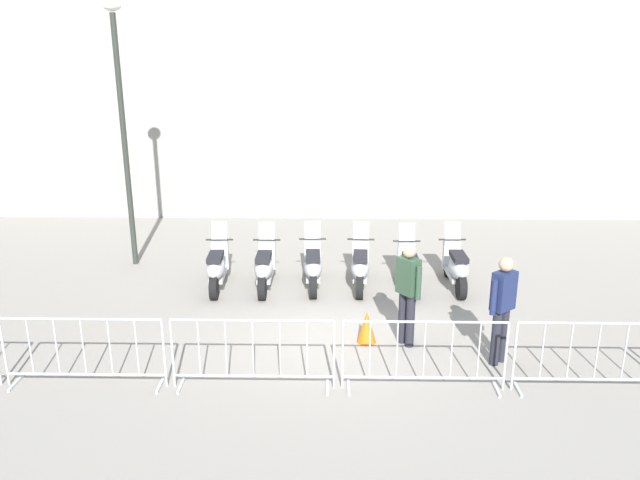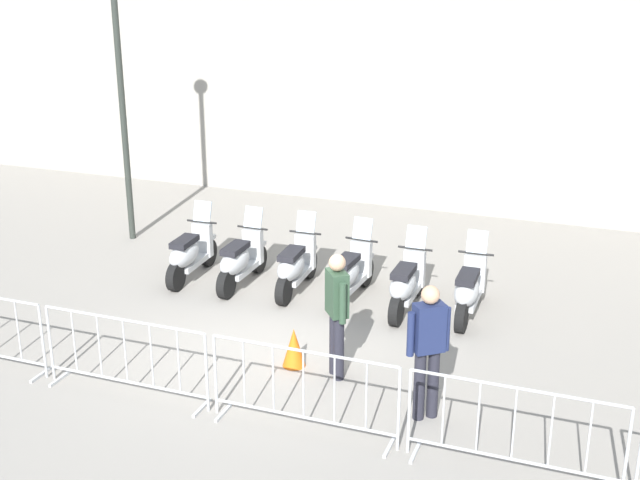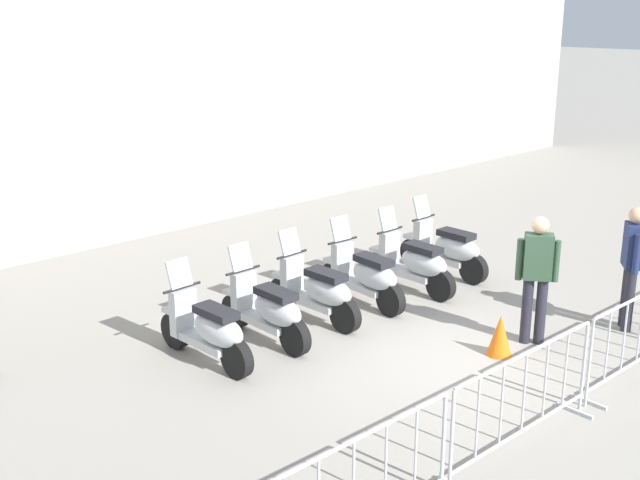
{
  "view_description": "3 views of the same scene",
  "coord_description": "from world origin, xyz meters",
  "px_view_note": "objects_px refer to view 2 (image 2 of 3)",
  "views": [
    {
      "loc": [
        -2.12,
        -9.45,
        4.73
      ],
      "look_at": [
        -0.02,
        1.45,
        1.24
      ],
      "focal_mm": 35.12,
      "sensor_mm": 36.0,
      "label": 1
    },
    {
      "loc": [
        2.3,
        -10.38,
        5.41
      ],
      "look_at": [
        0.5,
        1.5,
        1.18
      ],
      "focal_mm": 46.69,
      "sensor_mm": 36.0,
      "label": 2
    },
    {
      "loc": [
        -8.79,
        -4.06,
        4.48
      ],
      "look_at": [
        -0.05,
        2.12,
        1.22
      ],
      "focal_mm": 46.13,
      "sensor_mm": 36.0,
      "label": 3
    }
  ],
  "objects_px": {
    "barrier_segment_2": "(126,357)",
    "barrier_segment_3": "(303,391)",
    "motorcycle_3": "(350,274)",
    "officer_mid_plaza": "(337,309)",
    "barrier_segment_4": "(513,431)",
    "street_lamp": "(119,66)",
    "motorcycle_5": "(469,290)",
    "motorcycle_2": "(295,267)",
    "motorcycle_1": "(240,261)",
    "officer_near_row_end": "(428,345)",
    "traffic_cone": "(294,347)",
    "motorcycle_0": "(190,254)",
    "motorcycle_4": "(406,285)"
  },
  "relations": [
    {
      "from": "barrier_segment_4",
      "to": "street_lamp",
      "type": "relative_size",
      "value": 0.41
    },
    {
      "from": "motorcycle_1",
      "to": "motorcycle_4",
      "type": "relative_size",
      "value": 1.0
    },
    {
      "from": "motorcycle_4",
      "to": "barrier_segment_2",
      "type": "height_order",
      "value": "motorcycle_4"
    },
    {
      "from": "motorcycle_1",
      "to": "barrier_segment_4",
      "type": "relative_size",
      "value": 0.75
    },
    {
      "from": "motorcycle_1",
      "to": "officer_near_row_end",
      "type": "bearing_deg",
      "value": -49.22
    },
    {
      "from": "motorcycle_5",
      "to": "motorcycle_3",
      "type": "bearing_deg",
      "value": 168.54
    },
    {
      "from": "barrier_segment_2",
      "to": "officer_near_row_end",
      "type": "relative_size",
      "value": 1.32
    },
    {
      "from": "motorcycle_2",
      "to": "officer_mid_plaza",
      "type": "bearing_deg",
      "value": -68.99
    },
    {
      "from": "motorcycle_4",
      "to": "officer_mid_plaza",
      "type": "relative_size",
      "value": 0.99
    },
    {
      "from": "motorcycle_3",
      "to": "officer_mid_plaza",
      "type": "height_order",
      "value": "officer_mid_plaza"
    },
    {
      "from": "motorcycle_4",
      "to": "street_lamp",
      "type": "xyz_separation_m",
      "value": [
        -5.51,
        2.72,
        2.91
      ]
    },
    {
      "from": "street_lamp",
      "to": "officer_near_row_end",
      "type": "bearing_deg",
      "value": -44.5
    },
    {
      "from": "barrier_segment_3",
      "to": "motorcycle_2",
      "type": "bearing_deg",
      "value": 101.57
    },
    {
      "from": "motorcycle_5",
      "to": "officer_mid_plaza",
      "type": "distance_m",
      "value": 2.83
    },
    {
      "from": "motorcycle_1",
      "to": "officer_mid_plaza",
      "type": "bearing_deg",
      "value": -54.86
    },
    {
      "from": "barrier_segment_2",
      "to": "barrier_segment_3",
      "type": "height_order",
      "value": "same"
    },
    {
      "from": "motorcycle_0",
      "to": "street_lamp",
      "type": "relative_size",
      "value": 0.31
    },
    {
      "from": "street_lamp",
      "to": "motorcycle_1",
      "type": "bearing_deg",
      "value": -37.69
    },
    {
      "from": "motorcycle_1",
      "to": "officer_mid_plaza",
      "type": "height_order",
      "value": "officer_mid_plaza"
    },
    {
      "from": "motorcycle_2",
      "to": "barrier_segment_4",
      "type": "height_order",
      "value": "motorcycle_2"
    },
    {
      "from": "motorcycle_2",
      "to": "motorcycle_1",
      "type": "bearing_deg",
      "value": 173.07
    },
    {
      "from": "officer_near_row_end",
      "to": "officer_mid_plaza",
      "type": "relative_size",
      "value": 1.0
    },
    {
      "from": "motorcycle_3",
      "to": "motorcycle_2",
      "type": "bearing_deg",
      "value": 167.46
    },
    {
      "from": "motorcycle_5",
      "to": "traffic_cone",
      "type": "bearing_deg",
      "value": -140.48
    },
    {
      "from": "barrier_segment_4",
      "to": "street_lamp",
      "type": "xyz_separation_m",
      "value": [
        -6.88,
        6.84,
        2.84
      ]
    },
    {
      "from": "motorcycle_2",
      "to": "barrier_segment_3",
      "type": "height_order",
      "value": "motorcycle_2"
    },
    {
      "from": "motorcycle_0",
      "to": "motorcycle_1",
      "type": "distance_m",
      "value": 0.96
    },
    {
      "from": "motorcycle_4",
      "to": "motorcycle_5",
      "type": "height_order",
      "value": "same"
    },
    {
      "from": "motorcycle_2",
      "to": "traffic_cone",
      "type": "relative_size",
      "value": 3.13
    },
    {
      "from": "motorcycle_2",
      "to": "motorcycle_5",
      "type": "xyz_separation_m",
      "value": [
        2.81,
        -0.59,
        0.0
      ]
    },
    {
      "from": "motorcycle_0",
      "to": "motorcycle_1",
      "type": "bearing_deg",
      "value": -11.61
    },
    {
      "from": "street_lamp",
      "to": "barrier_segment_3",
      "type": "bearing_deg",
      "value": -54.57
    },
    {
      "from": "officer_near_row_end",
      "to": "officer_mid_plaza",
      "type": "distance_m",
      "value": 1.48
    },
    {
      "from": "motorcycle_0",
      "to": "barrier_segment_3",
      "type": "distance_m",
      "value": 5.22
    },
    {
      "from": "motorcycle_3",
      "to": "traffic_cone",
      "type": "relative_size",
      "value": 3.09
    },
    {
      "from": "motorcycle_2",
      "to": "officer_near_row_end",
      "type": "height_order",
      "value": "officer_near_row_end"
    },
    {
      "from": "motorcycle_0",
      "to": "officer_mid_plaza",
      "type": "height_order",
      "value": "officer_mid_plaza"
    },
    {
      "from": "barrier_segment_2",
      "to": "barrier_segment_3",
      "type": "xyz_separation_m",
      "value": [
        2.37,
        -0.5,
        0.0
      ]
    },
    {
      "from": "motorcycle_2",
      "to": "motorcycle_3",
      "type": "distance_m",
      "value": 0.95
    },
    {
      "from": "officer_mid_plaza",
      "to": "traffic_cone",
      "type": "relative_size",
      "value": 3.15
    },
    {
      "from": "motorcycle_3",
      "to": "officer_mid_plaza",
      "type": "relative_size",
      "value": 0.98
    },
    {
      "from": "motorcycle_5",
      "to": "street_lamp",
      "type": "xyz_separation_m",
      "value": [
        -6.48,
        2.8,
        2.91
      ]
    },
    {
      "from": "officer_mid_plaza",
      "to": "traffic_cone",
      "type": "height_order",
      "value": "officer_mid_plaza"
    },
    {
      "from": "motorcycle_0",
      "to": "motorcycle_5",
      "type": "distance_m",
      "value": 4.79
    },
    {
      "from": "motorcycle_0",
      "to": "officer_near_row_end",
      "type": "bearing_deg",
      "value": -43.36
    },
    {
      "from": "motorcycle_4",
      "to": "street_lamp",
      "type": "distance_m",
      "value": 6.8
    },
    {
      "from": "street_lamp",
      "to": "officer_mid_plaza",
      "type": "bearing_deg",
      "value": -46.37
    },
    {
      "from": "barrier_segment_4",
      "to": "traffic_cone",
      "type": "relative_size",
      "value": 4.16
    },
    {
      "from": "street_lamp",
      "to": "officer_near_row_end",
      "type": "height_order",
      "value": "street_lamp"
    },
    {
      "from": "officer_mid_plaza",
      "to": "barrier_segment_2",
      "type": "bearing_deg",
      "value": -160.95
    }
  ]
}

